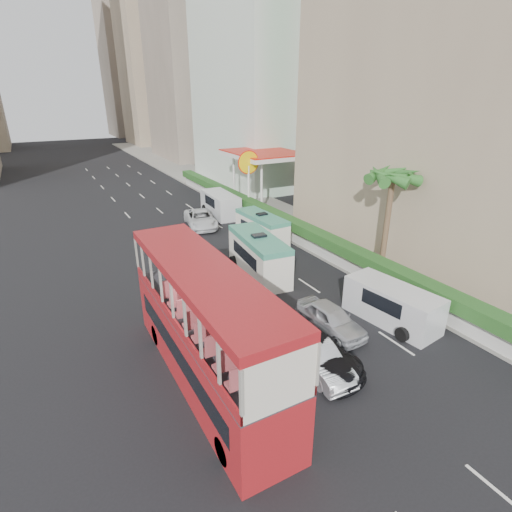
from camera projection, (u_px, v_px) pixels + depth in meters
ground_plane at (323, 339)px, 19.36m from camera, size 200.00×200.00×0.00m
double_decker_bus at (206, 327)px, 15.70m from camera, size 2.50×11.00×5.06m
car_silver_lane_a at (316, 370)px, 17.20m from camera, size 1.62×4.13×1.34m
car_silver_lane_b at (330, 330)px, 20.01m from camera, size 1.85×4.16×1.39m
car_black at (309, 363)px, 17.62m from camera, size 2.99×5.54×1.53m
van_asset at (201, 227)px, 35.45m from camera, size 3.32×5.50×1.43m
minibus_near at (259, 256)px, 25.66m from camera, size 2.62×6.12×2.64m
minibus_far at (262, 229)px, 31.06m from camera, size 1.94×5.34×2.34m
panel_van_near at (392, 304)px, 20.48m from camera, size 2.57×5.10×1.95m
panel_van_far at (220, 204)px, 38.35m from camera, size 2.35×5.41×2.13m
sidewalk at (247, 201)px, 43.57m from camera, size 6.00×120.00×0.18m
kerb_wall at (278, 227)px, 33.20m from camera, size 0.30×44.00×1.00m
hedge at (279, 217)px, 32.87m from camera, size 1.10×44.00×0.70m
palm_tree at (386, 226)px, 24.81m from camera, size 0.36×0.36×6.40m
shell_station at (264, 179)px, 41.39m from camera, size 6.50×8.00×5.50m
tower_far_a at (154, 36)px, 84.87m from camera, size 14.00×14.00×44.00m
tower_far_b at (131, 55)px, 103.41m from camera, size 14.00×14.00×40.00m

